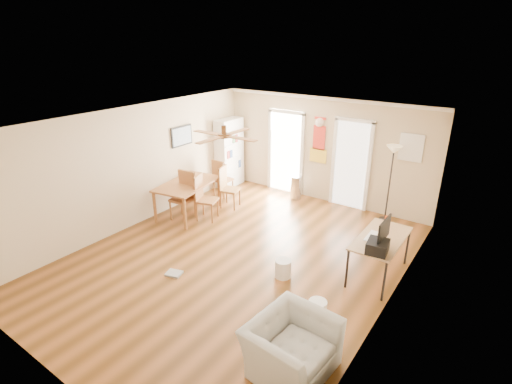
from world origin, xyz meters
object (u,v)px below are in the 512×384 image
Objects in this scene: dining_chair_far at (223,178)px; dining_chair_right_a at (230,188)px; computer_desk at (379,256)px; armchair at (291,347)px; printer at (378,247)px; dining_chair_near at (182,197)px; bookshelf at (229,153)px; dining_table at (188,198)px; trash_can at (296,187)px; wastebasket_b at (317,310)px; dining_chair_right_b at (207,198)px; torchiere_lamp at (389,184)px; wastebasket_a at (283,268)px.

dining_chair_right_a is at bearing 144.78° from dining_chair_far.
computer_desk is 2.67m from armchair.
dining_chair_near is at bearing 169.84° from printer.
bookshelf is 1.21× the size of dining_table.
trash_can is (1.07, 1.36, -0.19)m from dining_chair_right_a.
dining_table is 4.65m from printer.
computer_desk is (3.95, -0.84, -0.13)m from dining_chair_right_a.
trash_can is 0.58× the size of armchair.
wastebasket_b is (4.55, -3.66, -0.78)m from bookshelf.
wastebasket_b is at bearing -101.73° from computer_desk.
dining_chair_far is 0.93× the size of armchair.
bookshelf reaches higher than dining_table.
dining_table is 5.04m from armchair.
dining_chair_right_a reaches higher than armchair.
dining_chair_right_b reaches higher than dining_chair_far.
bookshelf is 1.87× the size of dining_chair_right_a.
dining_table reaches higher than wastebasket_b.
dining_chair_right_a is at bearing -156.81° from torchiere_lamp.
bookshelf is 5.59m from printer.
dining_chair_near is (-0.47, -0.32, 0.03)m from dining_chair_right_b.
armchair reaches higher than wastebasket_b.
dining_chair_near is 4.64m from torchiere_lamp.
dining_table is 2.51× the size of trash_can.
printer reaches higher than wastebasket_a.
computer_desk is at bearing 36.73° from wastebasket_a.
dining_chair_right_b is 0.59× the size of torchiere_lamp.
dining_chair_near is at bearing 167.55° from wastebasket_a.
dining_chair_far reaches higher than armchair.
torchiere_lamp is (3.97, 0.97, 0.38)m from dining_chair_far.
dining_chair_right_b is 3.16× the size of wastebasket_a.
trash_can is (2.01, 0.19, -0.63)m from bookshelf.
bookshelf is 2.26m from dining_chair_right_b.
dining_chair_near reaches higher than dining_chair_far.
dining_table is 4.58m from torchiere_lamp.
bookshelf is at bearing 23.90° from dining_chair_right_a.
computer_desk is 3.75× the size of printer.
armchair is (-0.20, -2.67, -0.03)m from computer_desk.
dining_chair_right_b reaches higher than printer.
dining_chair_near is 1.77× the size of trash_can.
computer_desk is at bearing 166.61° from dining_chair_far.
bookshelf is at bearing 141.22° from wastebasket_b.
dining_chair_right_a is 1.02× the size of dining_chair_far.
bookshelf is 5.93× the size of wastebasket_b.
dining_chair_far is at bearing 5.83° from dining_chair_right_b.
printer is 2.23m from armchair.
dining_chair_far is at bearing -152.06° from trash_can.
torchiere_lamp is (4.31, 0.27, -0.06)m from bookshelf.
dining_chair_right_b is 0.74× the size of computer_desk.
bookshelf is at bearing 50.43° from armchair.
printer is at bearing -76.23° from torchiere_lamp.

